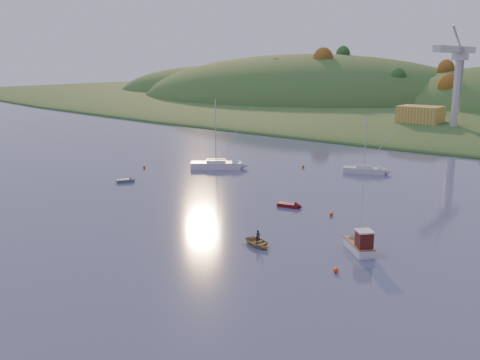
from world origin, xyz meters
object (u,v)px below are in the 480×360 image
Objects in this scene: sailboat_far at (364,169)px; red_tender at (293,206)px; grey_dinghy at (129,180)px; fishing_boat at (358,243)px; sailboat_near at (216,165)px; canoe at (258,243)px.

red_tender is at bearing -106.66° from sailboat_far.
sailboat_far is 40.68m from grey_dinghy.
fishing_boat is 45.79m from sailboat_near.
sailboat_near is 17.45m from grey_dinghy.
grey_dinghy is (-29.66, -3.53, -0.01)m from red_tender.
red_tender is (25.33, -13.37, -0.55)m from sailboat_near.
fishing_boat reaches higher than grey_dinghy.
sailboat_far reaches higher than canoe.
fishing_boat is 39.96m from sailboat_far.
sailboat_far reaches higher than red_tender.
sailboat_near is at bearing -171.70° from sailboat_far.
sailboat_near is at bearing 15.41° from grey_dinghy.
sailboat_near reaches higher than fishing_boat.
sailboat_near is 26.52m from sailboat_far.
red_tender is (-5.29, 15.22, -0.14)m from canoe.
sailboat_far is at bearing -8.45° from sailboat_near.
fishing_boat is 0.54× the size of sailboat_far.
red_tender is 29.86m from grey_dinghy.
red_tender is at bearing -53.43° from grey_dinghy.
sailboat_far reaches higher than fishing_boat.
grey_dinghy is (-27.29, -30.17, -0.43)m from sailboat_far.
sailboat_near reaches higher than sailboat_far.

